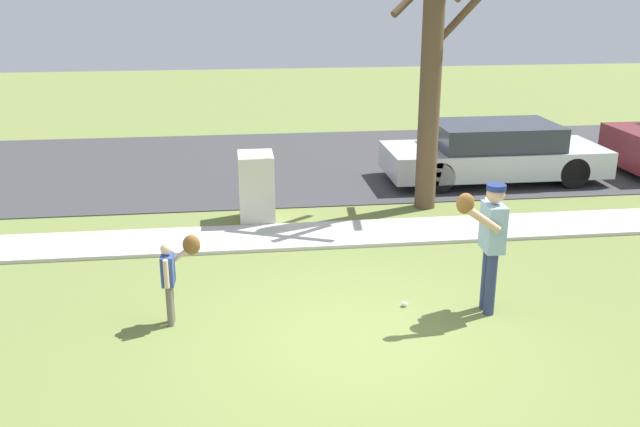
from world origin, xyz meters
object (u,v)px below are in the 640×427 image
Objects in this scene: person_adult at (490,234)px; baseball at (404,304)px; street_tree_near at (432,55)px; parked_sedan_silver at (494,152)px; utility_cabinet at (256,188)px; person_child at (174,269)px.

person_adult is 23.12× the size of baseball.
street_tree_near is 1.16× the size of parked_sedan_silver.
street_tree_near reaches higher than utility_cabinet.
person_adult is 3.95m from person_child.
utility_cabinet is at bearing -53.46° from person_adult.
utility_cabinet reaches higher than person_child.
parked_sedan_silver reaches higher than utility_cabinet.
street_tree_near is 3.35m from parked_sedan_silver.
person_child is 15.06× the size of baseball.
street_tree_near is (3.19, 0.39, 2.22)m from utility_cabinet.
person_child is 4.02m from utility_cabinet.
baseball is at bearing -108.83° from street_tree_near.
person_adult is 4.92m from utility_cabinet.
person_adult reaches higher than parked_sedan_silver.
parked_sedan_silver is at bearing 45.17° from person_child.
person_adult is 1.53× the size of person_child.
person_adult is 6.51m from parked_sedan_silver.
baseball is (2.94, 0.07, -0.68)m from person_child.
baseball is at bearing 3.57° from person_child.
person_child is 0.24× the size of parked_sedan_silver.
street_tree_near is at bearing 71.17° from baseball.
parked_sedan_silver is (5.12, 2.00, 0.01)m from utility_cabinet.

